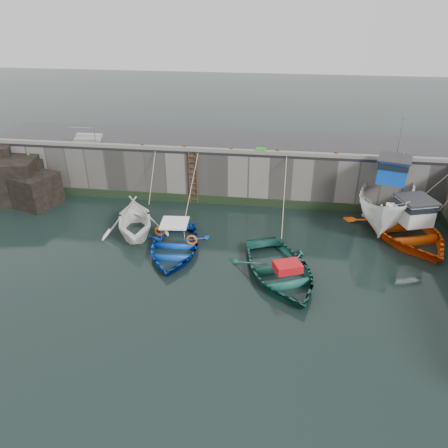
# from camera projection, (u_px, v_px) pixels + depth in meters

# --- Properties ---
(ground) EXTENTS (120.00, 120.00, 0.00)m
(ground) POSITION_uv_depth(u_px,v_px,m) (194.00, 310.00, 17.23)
(ground) COLOR black
(ground) RESTS_ON ground
(quay_back) EXTENTS (30.00, 5.00, 3.00)m
(quay_back) POSITION_uv_depth(u_px,v_px,m) (232.00, 166.00, 27.50)
(quay_back) COLOR slate
(quay_back) RESTS_ON ground
(road_back) EXTENTS (30.00, 5.00, 0.16)m
(road_back) POSITION_uv_depth(u_px,v_px,m) (233.00, 142.00, 26.76)
(road_back) COLOR black
(road_back) RESTS_ON quay_back
(kerb_back) EXTENTS (30.00, 0.30, 0.20)m
(kerb_back) POSITION_uv_depth(u_px,v_px,m) (228.00, 151.00, 24.62)
(kerb_back) COLOR slate
(kerb_back) RESTS_ON road_back
(algae_back) EXTENTS (30.00, 0.08, 0.50)m
(algae_back) POSITION_uv_depth(u_px,v_px,m) (227.00, 201.00, 25.85)
(algae_back) COLOR black
(algae_back) RESTS_ON ground
(rock_outcrop) EXTENTS (5.85, 4.24, 3.41)m
(rock_outcrop) POSITION_uv_depth(u_px,v_px,m) (13.00, 179.00, 26.22)
(rock_outcrop) COLOR black
(rock_outcrop) RESTS_ON ground
(ladder) EXTENTS (0.51, 0.08, 3.20)m
(ladder) POSITION_uv_depth(u_px,v_px,m) (193.00, 178.00, 25.43)
(ladder) COLOR #3F1E0F
(ladder) RESTS_ON ground
(boat_near_white) EXTENTS (4.98, 5.36, 2.30)m
(boat_near_white) POSITION_uv_depth(u_px,v_px,m) (136.00, 233.00, 22.84)
(boat_near_white) COLOR white
(boat_near_white) RESTS_ON ground
(boat_near_white_rope) EXTENTS (0.04, 3.11, 3.10)m
(boat_near_white_rope) POSITION_uv_depth(u_px,v_px,m) (154.00, 206.00, 25.78)
(boat_near_white_rope) COLOR tan
(boat_near_white_rope) RESTS_ON ground
(boat_near_blue) EXTENTS (3.89, 5.16, 1.01)m
(boat_near_blue) POSITION_uv_depth(u_px,v_px,m) (174.00, 251.00, 21.20)
(boat_near_blue) COLOR #0B3CAE
(boat_near_blue) RESTS_ON ground
(boat_near_blue_rope) EXTENTS (0.04, 4.14, 3.10)m
(boat_near_blue_rope) POSITION_uv_depth(u_px,v_px,m) (191.00, 214.00, 24.81)
(boat_near_blue_rope) COLOR tan
(boat_near_blue_rope) RESTS_ON ground
(boat_near_navy) EXTENTS (5.66, 6.53, 1.13)m
(boat_near_navy) POSITION_uv_depth(u_px,v_px,m) (280.00, 276.00, 19.32)
(boat_near_navy) COLOR #175146
(boat_near_navy) RESTS_ON ground
(boat_near_navy_rope) EXTENTS (0.04, 5.33, 3.10)m
(boat_near_navy_rope) POSITION_uv_depth(u_px,v_px,m) (282.00, 226.00, 23.56)
(boat_near_navy_rope) COLOR tan
(boat_near_navy_rope) RESTS_ON ground
(boat_far_white) EXTENTS (4.69, 7.89, 5.86)m
(boat_far_white) POSITION_uv_depth(u_px,v_px,m) (388.00, 200.00, 23.65)
(boat_far_white) COLOR white
(boat_far_white) RESTS_ON ground
(boat_far_orange) EXTENTS (6.56, 7.76, 4.37)m
(boat_far_orange) POSITION_uv_depth(u_px,v_px,m) (404.00, 227.00, 22.49)
(boat_far_orange) COLOR #FD570D
(boat_far_orange) RESTS_ON ground
(fish_crate) EXTENTS (0.57, 0.43, 0.27)m
(fish_crate) POSITION_uv_depth(u_px,v_px,m) (261.00, 151.00, 24.51)
(fish_crate) COLOR #1A8F1A
(fish_crate) RESTS_ON road_back
(railing) EXTENTS (1.60, 1.05, 1.00)m
(railing) POSITION_uv_depth(u_px,v_px,m) (88.00, 137.00, 26.60)
(railing) COLOR #A5A8AD
(railing) RESTS_ON road_back
(bollard_a) EXTENTS (0.18, 0.18, 0.28)m
(bollard_a) POSITION_uv_depth(u_px,v_px,m) (143.00, 146.00, 25.30)
(bollard_a) COLOR #3F1E0F
(bollard_a) RESTS_ON road_back
(bollard_b) EXTENTS (0.18, 0.18, 0.28)m
(bollard_b) POSITION_uv_depth(u_px,v_px,m) (185.00, 148.00, 24.99)
(bollard_b) COLOR #3F1E0F
(bollard_b) RESTS_ON road_back
(bollard_c) EXTENTS (0.18, 0.18, 0.28)m
(bollard_c) POSITION_uv_depth(u_px,v_px,m) (231.00, 150.00, 24.66)
(bollard_c) COLOR #3F1E0F
(bollard_c) RESTS_ON road_back
(bollard_d) EXTENTS (0.18, 0.18, 0.28)m
(bollard_d) POSITION_uv_depth(u_px,v_px,m) (278.00, 152.00, 24.35)
(bollard_d) COLOR #3F1E0F
(bollard_d) RESTS_ON road_back
(bollard_e) EXTENTS (0.18, 0.18, 0.28)m
(bollard_e) POSITION_uv_depth(u_px,v_px,m) (336.00, 154.00, 23.96)
(bollard_e) COLOR #3F1E0F
(bollard_e) RESTS_ON road_back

